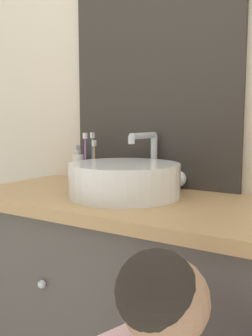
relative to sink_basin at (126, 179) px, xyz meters
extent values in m
cube|color=beige|center=(0.20, 0.27, 0.38)|extent=(3.20, 0.06, 2.50)
cube|color=#332D28|center=(-0.03, 0.23, 0.54)|extent=(0.66, 0.02, 1.23)
cube|color=#B2C1CC|center=(-0.03, 0.22, 0.54)|extent=(0.60, 0.01, 1.17)
cube|color=tan|center=(0.20, -0.01, -0.07)|extent=(1.46, 0.50, 0.03)
sphere|color=silver|center=(-0.13, -0.25, -0.29)|extent=(0.02, 0.02, 0.02)
cylinder|color=white|center=(0.00, 0.00, 0.00)|extent=(0.35, 0.35, 0.11)
cylinder|color=silver|center=(0.00, 0.00, 0.05)|extent=(0.29, 0.29, 0.01)
cylinder|color=silver|center=(0.00, 0.20, 0.04)|extent=(0.02, 0.02, 0.19)
cylinder|color=silver|center=(0.00, 0.12, 0.13)|extent=(0.02, 0.16, 0.02)
cylinder|color=silver|center=(0.00, 0.04, 0.12)|extent=(0.02, 0.02, 0.02)
sphere|color=white|center=(0.10, 0.20, -0.02)|extent=(0.06, 0.06, 0.06)
cylinder|color=silver|center=(-0.25, 0.15, -0.02)|extent=(0.09, 0.09, 0.07)
cylinder|color=orange|center=(-0.23, 0.15, 0.03)|extent=(0.01, 0.01, 0.15)
cube|color=white|center=(-0.23, 0.15, 0.10)|extent=(0.01, 0.02, 0.02)
cylinder|color=#3884DB|center=(-0.26, 0.17, 0.05)|extent=(0.01, 0.01, 0.18)
cube|color=white|center=(-0.26, 0.17, 0.13)|extent=(0.01, 0.02, 0.02)
cylinder|color=#8E56B7|center=(-0.26, 0.13, 0.05)|extent=(0.01, 0.01, 0.18)
cube|color=white|center=(-0.26, 0.13, 0.13)|extent=(0.01, 0.02, 0.02)
cylinder|color=white|center=(-0.34, 0.18, 0.00)|extent=(0.05, 0.05, 0.10)
cylinder|color=silver|center=(-0.34, 0.18, 0.06)|extent=(0.01, 0.01, 0.02)
cube|color=silver|center=(-0.34, 0.17, 0.08)|extent=(0.02, 0.02, 0.02)
sphere|color=#997051|center=(0.37, -0.47, -0.11)|extent=(0.15, 0.15, 0.15)
sphere|color=black|center=(0.36, -0.49, -0.09)|extent=(0.14, 0.14, 0.14)
camera|label=1|loc=(0.62, -1.00, 0.18)|focal=40.00mm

